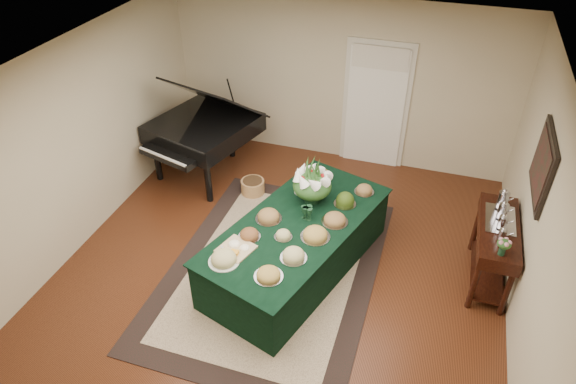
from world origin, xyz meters
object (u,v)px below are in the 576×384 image
(floral_centerpiece, at_px, (312,182))
(mahogany_sideboard, at_px, (496,239))
(grand_piano, at_px, (204,128))
(buffet_table, at_px, (297,246))

(floral_centerpiece, distance_m, mahogany_sideboard, 2.31)
(floral_centerpiece, distance_m, grand_piano, 2.39)
(grand_piano, bearing_deg, buffet_table, -39.19)
(grand_piano, bearing_deg, floral_centerpiece, -29.31)
(buffet_table, height_order, mahogany_sideboard, mahogany_sideboard)
(floral_centerpiece, bearing_deg, buffet_table, -94.66)
(buffet_table, distance_m, mahogany_sideboard, 2.40)
(mahogany_sideboard, bearing_deg, buffet_table, -167.13)
(grand_piano, relative_size, mahogany_sideboard, 1.49)
(grand_piano, height_order, mahogany_sideboard, grand_piano)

